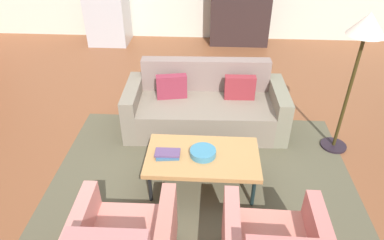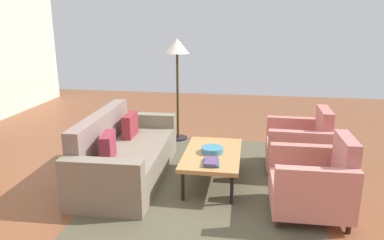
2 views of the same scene
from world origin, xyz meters
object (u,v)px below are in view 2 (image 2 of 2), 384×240
armchair_left (316,184)px  fruit_bowl (212,150)px  book_stack (211,162)px  floor_lamp (177,55)px  couch (122,156)px  armchair_right (302,146)px  coffee_table (212,155)px

armchair_left → fruit_bowl: (0.60, 1.17, 0.10)m
book_stack → floor_lamp: size_ratio=0.15×
fruit_bowl → floor_lamp: size_ratio=0.16×
couch → fruit_bowl: size_ratio=7.70×
armchair_left → fruit_bowl: armchair_left is taller
armchair_right → floor_lamp: (1.06, 1.94, 1.10)m
armchair_right → floor_lamp: 2.47m
armchair_left → book_stack: bearing=77.7°
floor_lamp → book_stack: bearing=-158.4°
armchair_right → fruit_bowl: (-0.60, 1.17, 0.10)m
couch → coffee_table: couch is taller
armchair_right → fruit_bowl: size_ratio=3.19×
armchair_left → floor_lamp: 3.18m
armchair_left → book_stack: 1.17m
floor_lamp → couch: bearing=166.1°
floor_lamp → fruit_bowl: bearing=-154.9°
book_stack → floor_lamp: 2.40m
couch → floor_lamp: size_ratio=1.24×
armchair_left → fruit_bowl: bearing=61.8°
couch → book_stack: 1.27m
couch → floor_lamp: 2.07m
armchair_left → floor_lamp: size_ratio=0.51×
couch → coffee_table: size_ratio=1.77×
armchair_right → book_stack: bearing=131.0°
armchair_left → armchair_right: size_ratio=1.00×
book_stack → couch: bearing=73.2°
coffee_table → book_stack: 0.37m
armchair_right → coffee_table: bearing=117.9°
coffee_table → floor_lamp: size_ratio=0.70×
coffee_table → armchair_right: armchair_right is taller
couch → book_stack: size_ratio=8.04×
armchair_right → fruit_bowl: 1.31m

